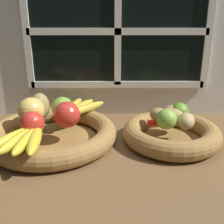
# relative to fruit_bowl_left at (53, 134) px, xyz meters

# --- Properties ---
(ground_plane) EXTENTS (1.40, 0.90, 0.03)m
(ground_plane) POSITION_rel_fruit_bowl_left_xyz_m (0.20, -0.03, -0.04)
(ground_plane) COLOR brown
(back_wall) EXTENTS (1.40, 0.05, 0.55)m
(back_wall) POSITION_rel_fruit_bowl_left_xyz_m (0.20, 0.27, 0.25)
(back_wall) COLOR silver
(back_wall) RESTS_ON ground_plane
(fruit_bowl_left) EXTENTS (0.38, 0.38, 0.06)m
(fruit_bowl_left) POSITION_rel_fruit_bowl_left_xyz_m (0.00, 0.00, 0.00)
(fruit_bowl_left) COLOR olive
(fruit_bowl_left) RESTS_ON ground_plane
(fruit_bowl_right) EXTENTS (0.29, 0.29, 0.06)m
(fruit_bowl_right) POSITION_rel_fruit_bowl_left_xyz_m (0.36, -0.00, 0.00)
(fruit_bowl_right) COLOR olive
(fruit_bowl_right) RESTS_ON ground_plane
(apple_red_right) EXTENTS (0.08, 0.08, 0.08)m
(apple_red_right) POSITION_rel_fruit_bowl_left_xyz_m (0.05, -0.02, 0.07)
(apple_red_right) COLOR red
(apple_red_right) RESTS_ON fruit_bowl_left
(apple_red_front) EXTENTS (0.07, 0.07, 0.07)m
(apple_red_front) POSITION_rel_fruit_bowl_left_xyz_m (-0.04, -0.07, 0.06)
(apple_red_front) COLOR red
(apple_red_front) RESTS_ON fruit_bowl_left
(apple_golden_left) EXTENTS (0.08, 0.08, 0.08)m
(apple_golden_left) POSITION_rel_fruit_bowl_left_xyz_m (-0.06, 0.01, 0.07)
(apple_golden_left) COLOR #DBB756
(apple_golden_left) RESTS_ON fruit_bowl_left
(apple_green_back) EXTENTS (0.07, 0.07, 0.07)m
(apple_green_back) POSITION_rel_fruit_bowl_left_xyz_m (0.02, 0.06, 0.06)
(apple_green_back) COLOR #7AA338
(apple_green_back) RESTS_ON fruit_bowl_left
(pear_brown) EXTENTS (0.07, 0.08, 0.08)m
(pear_brown) POSITION_rel_fruit_bowl_left_xyz_m (-0.04, 0.05, 0.07)
(pear_brown) COLOR olive
(pear_brown) RESTS_ON fruit_bowl_left
(banana_bunch_front) EXTENTS (0.14, 0.18, 0.03)m
(banana_bunch_front) POSITION_rel_fruit_bowl_left_xyz_m (-0.04, -0.13, 0.05)
(banana_bunch_front) COLOR gold
(banana_bunch_front) RESTS_ON fruit_bowl_left
(banana_bunch_back) EXTENTS (0.16, 0.19, 0.03)m
(banana_bunch_back) POSITION_rel_fruit_bowl_left_xyz_m (0.06, 0.12, 0.04)
(banana_bunch_back) COLOR gold
(banana_bunch_back) RESTS_ON fruit_bowl_left
(potato_oblong) EXTENTS (0.08, 0.08, 0.04)m
(potato_oblong) POSITION_rel_fruit_bowl_left_xyz_m (0.32, 0.03, 0.05)
(potato_oblong) COLOR #A38451
(potato_oblong) RESTS_ON fruit_bowl_right
(potato_large) EXTENTS (0.09, 0.09, 0.05)m
(potato_large) POSITION_rel_fruit_bowl_left_xyz_m (0.36, -0.00, 0.06)
(potato_large) COLOR tan
(potato_large) RESTS_ON fruit_bowl_right
(potato_back) EXTENTS (0.08, 0.05, 0.05)m
(potato_back) POSITION_rel_fruit_bowl_left_xyz_m (0.38, 0.04, 0.05)
(potato_back) COLOR #A38451
(potato_back) RESTS_ON fruit_bowl_right
(potato_small) EXTENTS (0.07, 0.08, 0.05)m
(potato_small) POSITION_rel_fruit_bowl_left_xyz_m (0.39, -0.03, 0.05)
(potato_small) COLOR tan
(potato_small) RESTS_ON fruit_bowl_right
(lime_near) EXTENTS (0.06, 0.06, 0.06)m
(lime_near) POSITION_rel_fruit_bowl_left_xyz_m (0.33, -0.04, 0.06)
(lime_near) COLOR #7AAD3D
(lime_near) RESTS_ON fruit_bowl_right
(lime_far) EXTENTS (0.06, 0.06, 0.06)m
(lime_far) POSITION_rel_fruit_bowl_left_xyz_m (0.39, 0.04, 0.06)
(lime_far) COLOR olive
(lime_far) RESTS_ON fruit_bowl_right
(chili_pepper) EXTENTS (0.14, 0.03, 0.02)m
(chili_pepper) POSITION_rel_fruit_bowl_left_xyz_m (0.35, -0.01, 0.04)
(chili_pepper) COLOR red
(chili_pepper) RESTS_ON fruit_bowl_right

